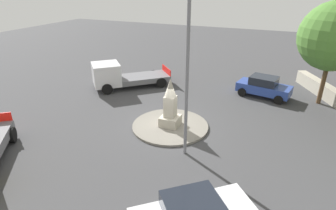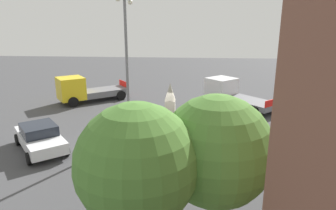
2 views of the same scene
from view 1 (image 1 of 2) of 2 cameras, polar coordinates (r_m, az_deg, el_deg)
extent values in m
plane|color=#424244|center=(16.78, 0.46, -4.50)|extent=(80.00, 80.00, 0.00)
cylinder|color=gray|center=(16.75, 0.46, -4.30)|extent=(4.58, 4.58, 0.13)
cube|color=#B2AA99|center=(16.59, 0.46, -3.24)|extent=(1.10, 1.10, 0.57)
cube|color=#B2AA99|center=(16.18, 0.48, -0.32)|extent=(0.63, 0.63, 1.28)
cone|color=#B2AA99|center=(15.72, 0.49, 3.62)|extent=(0.70, 0.70, 1.10)
cylinder|color=slate|center=(12.57, 3.96, 6.13)|extent=(0.16, 0.16, 8.35)
cube|color=#1E232D|center=(9.86, 5.10, -20.25)|extent=(2.51, 2.49, 0.53)
cylinder|color=black|center=(11.56, 10.81, -18.38)|extent=(0.63, 0.58, 0.64)
cube|color=#2D479E|center=(22.11, 19.15, 3.26)|extent=(4.10, 2.38, 0.67)
cube|color=#1E232D|center=(21.93, 19.17, 4.82)|extent=(2.15, 1.87, 0.58)
cylinder|color=black|center=(21.83, 15.04, 2.59)|extent=(0.67, 0.34, 0.64)
cylinder|color=black|center=(23.32, 16.47, 3.81)|extent=(0.67, 0.34, 0.64)
cylinder|color=black|center=(21.20, 21.84, 0.97)|extent=(0.67, 0.34, 0.64)
cylinder|color=black|center=(22.72, 22.86, 2.33)|extent=(0.67, 0.34, 0.64)
cube|color=silver|center=(22.67, -12.61, 6.22)|extent=(2.98, 2.99, 1.72)
cube|color=slate|center=(23.41, -4.99, 5.61)|extent=(4.46, 4.36, 0.42)
cube|color=red|center=(23.82, -0.33, 7.20)|extent=(1.45, 1.56, 0.50)
cylinder|color=black|center=(21.92, -12.45, 3.22)|extent=(0.81, 0.78, 0.84)
cylinder|color=black|center=(23.94, -13.20, 4.95)|extent=(0.81, 0.78, 0.84)
cylinder|color=black|center=(22.81, -1.39, 4.64)|extent=(0.81, 0.78, 0.84)
cylinder|color=black|center=(24.76, -2.98, 6.21)|extent=(0.81, 0.78, 0.84)
cylinder|color=black|center=(17.30, -29.49, -5.43)|extent=(0.74, 0.84, 0.84)
cylinder|color=brown|center=(22.22, 29.36, 4.09)|extent=(0.30, 0.30, 3.17)
sphere|color=#4C7F33|center=(21.50, 31.10, 12.03)|extent=(4.55, 4.55, 4.55)
camera|label=2|loc=(19.47, 63.36, 7.27)|focal=31.73mm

